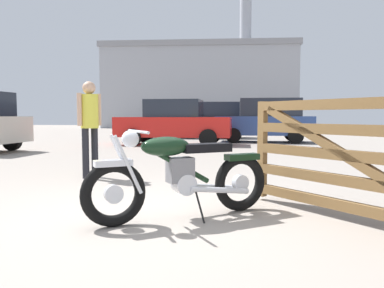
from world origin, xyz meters
name	(u,v)px	position (x,y,z in m)	size (l,w,h in m)	color
ground_plane	(150,215)	(0.00, 0.00, 0.00)	(80.00, 80.00, 0.00)	gray
vintage_motorcycle	(180,175)	(0.34, -0.07, 0.45)	(1.85, 1.15, 0.94)	black
timber_gate	(376,155)	(2.22, -0.25, 0.70)	(1.73, 2.03, 1.60)	brown
bystander	(90,119)	(-1.52, 2.38, 1.02)	(0.31, 0.38, 1.66)	black
silver_sedan_mid	(174,122)	(-1.08, 10.00, 0.84)	(4.29, 2.10, 1.67)	black
red_hatchback_near	(266,120)	(2.48, 11.79, 0.92)	(4.00, 2.03, 1.78)	black
dark_sedan_left	(199,119)	(-0.48, 14.60, 0.94)	(4.77, 2.13, 1.74)	black
industrial_building	(201,88)	(-1.56, 33.08, 3.86)	(17.60, 9.53, 14.59)	#9EA0A8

